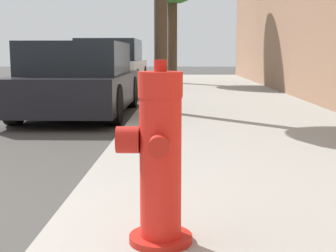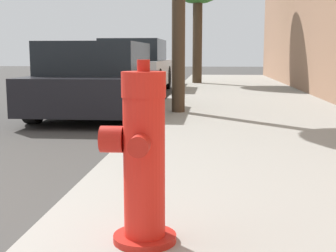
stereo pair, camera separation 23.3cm
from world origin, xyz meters
name	(u,v)px [view 2 (the right image)]	position (x,y,z in m)	size (l,w,h in m)	color
fire_hydrant	(143,160)	(2.50, 0.33, 0.56)	(0.38, 0.40, 0.92)	red
parked_car_near	(99,80)	(0.82, 6.34, 0.62)	(1.76, 3.96, 1.29)	black
parked_car_mid	(135,67)	(0.62, 11.49, 0.72)	(1.77, 4.25, 1.49)	silver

